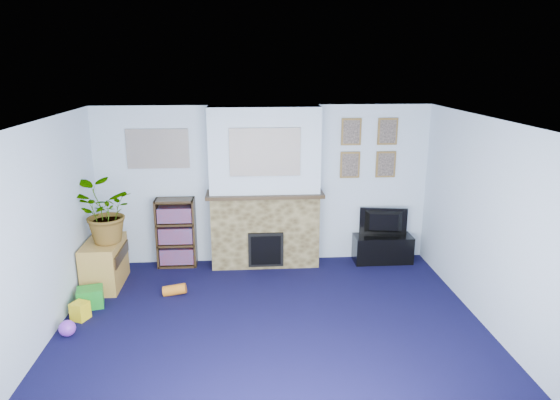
{
  "coord_description": "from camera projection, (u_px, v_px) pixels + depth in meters",
  "views": [
    {
      "loc": [
        -0.28,
        -5.08,
        3.0
      ],
      "look_at": [
        0.14,
        0.86,
        1.35
      ],
      "focal_mm": 32.0,
      "sensor_mm": 36.0,
      "label": 1
    }
  ],
  "objects": [
    {
      "name": "floor",
      "position": [
        273.0,
        334.0,
        5.7
      ],
      "size": [
        5.0,
        4.5,
        0.01
      ],
      "primitive_type": "cube",
      "color": "black",
      "rests_on": "ground"
    },
    {
      "name": "portrait_tl",
      "position": [
        351.0,
        132.0,
        7.4
      ],
      "size": [
        0.3,
        0.03,
        0.4
      ],
      "primitive_type": "cube",
      "color": "brown",
      "rests_on": "wall_back"
    },
    {
      "name": "sideboard",
      "position": [
        105.0,
        261.0,
        6.86
      ],
      "size": [
        0.46,
        0.83,
        0.64
      ],
      "primitive_type": "cube",
      "color": "#AE8338",
      "rests_on": "ground"
    },
    {
      "name": "wall_right",
      "position": [
        496.0,
        230.0,
        5.55
      ],
      "size": [
        0.04,
        4.5,
        2.4
      ],
      "primitive_type": "cube",
      "color": "silver",
      "rests_on": "ground"
    },
    {
      "name": "wall_back",
      "position": [
        264.0,
        185.0,
        7.54
      ],
      "size": [
        5.0,
        0.04,
        2.4
      ],
      "primitive_type": "cube",
      "color": "silver",
      "rests_on": "ground"
    },
    {
      "name": "green_crate",
      "position": [
        90.0,
        296.0,
        6.31
      ],
      "size": [
        0.36,
        0.32,
        0.25
      ],
      "primitive_type": "cube",
      "rotation": [
        0.0,
        0.0,
        0.24
      ],
      "color": "#198C26",
      "rests_on": "ground"
    },
    {
      "name": "collage_left",
      "position": [
        158.0,
        149.0,
        7.27
      ],
      "size": [
        0.9,
        0.03,
        0.58
      ],
      "primitive_type": "cube",
      "color": "gray",
      "rests_on": "wall_back"
    },
    {
      "name": "tv_stand",
      "position": [
        383.0,
        248.0,
        7.72
      ],
      "size": [
        0.89,
        0.37,
        0.42
      ],
      "primitive_type": "cube",
      "color": "black",
      "rests_on": "ground"
    },
    {
      "name": "collage_main",
      "position": [
        265.0,
        152.0,
        6.99
      ],
      "size": [
        1.0,
        0.03,
        0.68
      ],
      "primitive_type": "cube",
      "color": "gray",
      "rests_on": "chimney_breast"
    },
    {
      "name": "television",
      "position": [
        384.0,
        223.0,
        7.63
      ],
      "size": [
        0.73,
        0.21,
        0.42
      ],
      "primitive_type": "imported",
      "rotation": [
        0.0,
        0.0,
        2.98
      ],
      "color": "black",
      "rests_on": "tv_stand"
    },
    {
      "name": "potted_plant",
      "position": [
        102.0,
        213.0,
        6.63
      ],
      "size": [
        0.83,
        0.74,
        0.84
      ],
      "primitive_type": "imported",
      "rotation": [
        0.0,
        0.0,
        3.27
      ],
      "color": "#26661E",
      "rests_on": "sideboard"
    },
    {
      "name": "portrait_br",
      "position": [
        386.0,
        164.0,
        7.57
      ],
      "size": [
        0.3,
        0.03,
        0.4
      ],
      "primitive_type": "cube",
      "color": "brown",
      "rests_on": "wall_back"
    },
    {
      "name": "toy_tube",
      "position": [
        175.0,
        290.0,
        6.64
      ],
      "size": [
        0.32,
        0.14,
        0.18
      ],
      "primitive_type": "cylinder",
      "rotation": [
        0.0,
        1.43,
        0.0
      ],
      "color": "orange",
      "rests_on": "ground"
    },
    {
      "name": "toy_block",
      "position": [
        80.0,
        311.0,
        6.0
      ],
      "size": [
        0.24,
        0.24,
        0.22
      ],
      "primitive_type": "cube",
      "rotation": [
        0.0,
        0.0,
        -0.43
      ],
      "color": "yellow",
      "rests_on": "ground"
    },
    {
      "name": "mantel_teddy",
      "position": [
        229.0,
        189.0,
        7.26
      ],
      "size": [
        0.14,
        0.14,
        0.14
      ],
      "primitive_type": "sphere",
      "color": "gray",
      "rests_on": "chimney_breast"
    },
    {
      "name": "bookshelf",
      "position": [
        176.0,
        234.0,
        7.5
      ],
      "size": [
        0.58,
        0.28,
        1.05
      ],
      "color": "#2E2010",
      "rests_on": "ground"
    },
    {
      "name": "toy_ball",
      "position": [
        67.0,
        329.0,
        5.64
      ],
      "size": [
        0.19,
        0.19,
        0.19
      ],
      "primitive_type": "sphere",
      "color": "purple",
      "rests_on": "ground"
    },
    {
      "name": "wall_front",
      "position": [
        292.0,
        351.0,
        3.22
      ],
      "size": [
        5.0,
        0.04,
        2.4
      ],
      "primitive_type": "cube",
      "color": "silver",
      "rests_on": "ground"
    },
    {
      "name": "mantel_clock",
      "position": [
        257.0,
        188.0,
        7.29
      ],
      "size": [
        0.11,
        0.07,
        0.15
      ],
      "primitive_type": "cube",
      "color": "gold",
      "rests_on": "chimney_breast"
    },
    {
      "name": "ceiling",
      "position": [
        272.0,
        123.0,
        5.06
      ],
      "size": [
        5.0,
        4.5,
        0.01
      ],
      "primitive_type": "cube",
      "color": "white",
      "rests_on": "wall_back"
    },
    {
      "name": "wall_left",
      "position": [
        34.0,
        241.0,
        5.21
      ],
      "size": [
        0.04,
        4.5,
        2.4
      ],
      "primitive_type": "cube",
      "color": "silver",
      "rests_on": "ground"
    },
    {
      "name": "portrait_tr",
      "position": [
        388.0,
        131.0,
        7.44
      ],
      "size": [
        0.3,
        0.03,
        0.4
      ],
      "primitive_type": "cube",
      "color": "brown",
      "rests_on": "wall_back"
    },
    {
      "name": "portrait_bl",
      "position": [
        350.0,
        165.0,
        7.53
      ],
      "size": [
        0.3,
        0.03,
        0.4
      ],
      "primitive_type": "cube",
      "color": "brown",
      "rests_on": "wall_back"
    },
    {
      "name": "chimney_breast",
      "position": [
        265.0,
        190.0,
        7.35
      ],
      "size": [
        1.72,
        0.5,
        2.4
      ],
      "color": "brown",
      "rests_on": "ground"
    },
    {
      "name": "mantel_candle",
      "position": [
        286.0,
        187.0,
        7.32
      ],
      "size": [
        0.04,
        0.04,
        0.14
      ],
      "primitive_type": "cylinder",
      "color": "#B2BFC6",
      "rests_on": "chimney_breast"
    },
    {
      "name": "mantel_can",
      "position": [
        313.0,
        188.0,
        7.35
      ],
      "size": [
        0.06,
        0.06,
        0.12
      ],
      "primitive_type": "cylinder",
      "color": "yellow",
      "rests_on": "chimney_breast"
    }
  ]
}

